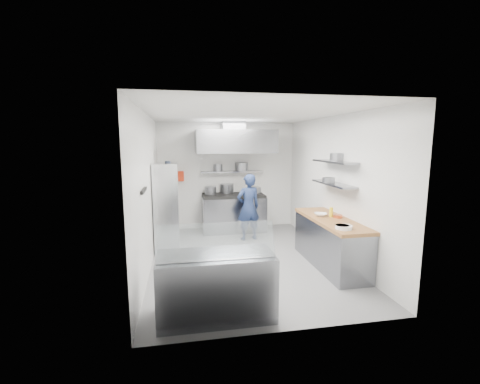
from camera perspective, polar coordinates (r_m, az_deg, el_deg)
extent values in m
plane|color=slate|center=(6.47, 0.98, -11.82)|extent=(5.00, 5.00, 0.00)
plane|color=silver|center=(6.08, 1.05, 13.72)|extent=(5.00, 5.00, 0.00)
cube|color=white|center=(8.57, -2.29, 2.89)|extent=(3.60, 2.80, 0.02)
cube|color=white|center=(3.74, 8.59, -4.83)|extent=(3.60, 2.80, 0.02)
cube|color=white|center=(6.03, -16.00, 0.09)|extent=(2.80, 5.00, 0.02)
cube|color=white|center=(6.71, 16.26, 0.92)|extent=(2.80, 5.00, 0.02)
cube|color=gray|center=(8.35, -1.18, -3.87)|extent=(1.60, 0.80, 0.90)
cube|color=black|center=(8.25, -1.19, -0.62)|extent=(1.57, 0.78, 0.06)
cylinder|color=slate|center=(8.28, -5.28, 0.29)|extent=(0.29, 0.29, 0.20)
cylinder|color=slate|center=(8.49, -2.36, 0.66)|extent=(0.36, 0.36, 0.24)
cylinder|color=slate|center=(8.45, 2.83, 0.35)|extent=(0.26, 0.26, 0.16)
cube|color=gray|center=(8.41, -1.46, 3.61)|extent=(1.60, 0.30, 0.04)
cylinder|color=slate|center=(8.48, -3.96, 4.38)|extent=(0.24, 0.24, 0.18)
cylinder|color=slate|center=(8.44, 0.28, 4.51)|extent=(0.33, 0.33, 0.22)
cube|color=gray|center=(7.97, -1.02, 8.94)|extent=(1.90, 1.15, 0.55)
cube|color=slate|center=(8.20, -1.29, 11.59)|extent=(0.55, 0.55, 0.24)
cube|color=red|center=(8.42, -10.69, 2.78)|extent=(0.22, 0.10, 0.26)
imported|color=#18264A|center=(7.51, 1.50, -2.71)|extent=(0.64, 0.49, 1.56)
cube|color=silver|center=(7.06, -12.89, -2.49)|extent=(0.50, 0.90, 1.85)
cube|color=white|center=(7.13, -12.84, -3.40)|extent=(0.17, 0.21, 0.19)
cube|color=yellow|center=(7.50, -12.83, 1.07)|extent=(0.13, 0.17, 0.15)
cylinder|color=black|center=(7.00, -12.71, 4.66)|extent=(0.12, 0.12, 0.18)
cube|color=black|center=(5.12, -16.74, 0.26)|extent=(0.04, 0.55, 0.05)
cube|color=gray|center=(6.25, 15.70, -8.82)|extent=(0.62, 2.00, 0.84)
cube|color=olive|center=(6.14, 15.87, -4.81)|extent=(0.65, 2.04, 0.06)
cylinder|color=white|center=(5.45, 17.96, -5.96)|extent=(0.27, 0.27, 0.06)
cylinder|color=white|center=(5.45, 17.73, -5.93)|extent=(0.23, 0.23, 0.06)
cylinder|color=#D7683C|center=(6.21, 17.00, -4.13)|extent=(0.16, 0.16, 0.06)
cylinder|color=yellow|center=(6.24, 15.90, -3.46)|extent=(0.07, 0.07, 0.18)
imported|color=white|center=(6.26, 14.12, -3.92)|extent=(0.31, 0.31, 0.06)
cube|color=gray|center=(6.36, 16.21, 1.42)|extent=(0.30, 1.30, 0.04)
cube|color=gray|center=(6.32, 16.37, 5.19)|extent=(0.30, 1.30, 0.04)
cylinder|color=slate|center=(6.32, 15.47, 2.04)|extent=(0.24, 0.24, 0.10)
cylinder|color=slate|center=(6.43, 16.94, 6.03)|extent=(0.28, 0.28, 0.14)
cube|color=gray|center=(4.37, -4.30, -16.29)|extent=(1.50, 0.70, 0.85)
cube|color=silver|center=(4.02, -4.22, -8.67)|extent=(1.47, 0.19, 0.42)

